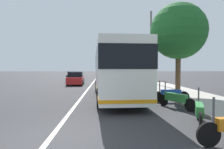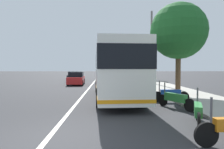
{
  "view_description": "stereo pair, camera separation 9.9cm",
  "coord_description": "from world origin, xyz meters",
  "px_view_note": "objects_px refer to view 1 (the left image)",
  "views": [
    {
      "loc": [
        -5.68,
        -1.55,
        2.01
      ],
      "look_at": [
        9.69,
        -2.11,
        1.5
      ],
      "focal_mm": 33.18,
      "sensor_mm": 36.0,
      "label": 1
    },
    {
      "loc": [
        -5.69,
        -1.65,
        2.01
      ],
      "look_at": [
        9.69,
        -2.11,
        1.5
      ],
      "focal_mm": 33.18,
      "sensor_mm": 36.0,
      "label": 2
    }
  ],
  "objects_px": {
    "car_behind_bus": "(107,74)",
    "roadside_tree_mid_block": "(178,31)",
    "coach_bus": "(115,68)",
    "car_far_distant": "(108,73)",
    "motorcycle_angled": "(176,99)",
    "car_ahead_same_lane": "(76,79)",
    "motorcycle_mid_row": "(199,112)",
    "roadside_tree_far_block": "(145,52)",
    "motorcycle_far_end": "(171,94)",
    "utility_pole": "(151,48)",
    "car_oncoming": "(75,76)"
  },
  "relations": [
    {
      "from": "car_ahead_same_lane",
      "to": "roadside_tree_mid_block",
      "type": "xyz_separation_m",
      "value": [
        -10.03,
        -8.49,
        3.81
      ]
    },
    {
      "from": "utility_pole",
      "to": "roadside_tree_mid_block",
      "type": "bearing_deg",
      "value": 177.3
    },
    {
      "from": "car_oncoming",
      "to": "utility_pole",
      "type": "height_order",
      "value": "utility_pole"
    },
    {
      "from": "coach_bus",
      "to": "motorcycle_mid_row",
      "type": "distance_m",
      "value": 7.3
    },
    {
      "from": "utility_pole",
      "to": "roadside_tree_far_block",
      "type": "bearing_deg",
      "value": -6.35
    },
    {
      "from": "motorcycle_mid_row",
      "to": "car_oncoming",
      "type": "relative_size",
      "value": 0.5
    },
    {
      "from": "motorcycle_mid_row",
      "to": "car_ahead_same_lane",
      "type": "height_order",
      "value": "car_ahead_same_lane"
    },
    {
      "from": "motorcycle_mid_row",
      "to": "roadside_tree_far_block",
      "type": "xyz_separation_m",
      "value": [
        26.82,
        -3.33,
        4.14
      ]
    },
    {
      "from": "car_ahead_same_lane",
      "to": "roadside_tree_far_block",
      "type": "xyz_separation_m",
      "value": [
        9.59,
        -9.99,
        3.9
      ]
    },
    {
      "from": "motorcycle_angled",
      "to": "car_behind_bus",
      "type": "height_order",
      "value": "car_behind_bus"
    },
    {
      "from": "motorcycle_angled",
      "to": "car_ahead_same_lane",
      "type": "distance_m",
      "value": 15.83
    },
    {
      "from": "motorcycle_mid_row",
      "to": "car_far_distant",
      "type": "xyz_separation_m",
      "value": [
        40.13,
        2.55,
        0.22
      ]
    },
    {
      "from": "roadside_tree_mid_block",
      "to": "roadside_tree_far_block",
      "type": "height_order",
      "value": "roadside_tree_mid_block"
    },
    {
      "from": "coach_bus",
      "to": "car_behind_bus",
      "type": "xyz_separation_m",
      "value": [
        27.47,
        0.13,
        -1.25
      ]
    },
    {
      "from": "coach_bus",
      "to": "car_far_distant",
      "type": "xyz_separation_m",
      "value": [
        33.47,
        -0.04,
        -1.27
      ]
    },
    {
      "from": "motorcycle_mid_row",
      "to": "car_oncoming",
      "type": "height_order",
      "value": "car_oncoming"
    },
    {
      "from": "coach_bus",
      "to": "motorcycle_mid_row",
      "type": "xyz_separation_m",
      "value": [
        -6.66,
        -2.59,
        -1.48
      ]
    },
    {
      "from": "motorcycle_far_end",
      "to": "car_oncoming",
      "type": "height_order",
      "value": "car_oncoming"
    },
    {
      "from": "car_oncoming",
      "to": "car_behind_bus",
      "type": "bearing_deg",
      "value": 153.52
    },
    {
      "from": "car_oncoming",
      "to": "roadside_tree_mid_block",
      "type": "height_order",
      "value": "roadside_tree_mid_block"
    },
    {
      "from": "motorcycle_angled",
      "to": "motorcycle_mid_row",
      "type": "bearing_deg",
      "value": 147.91
    },
    {
      "from": "car_ahead_same_lane",
      "to": "motorcycle_far_end",
      "type": "bearing_deg",
      "value": 28.04
    },
    {
      "from": "coach_bus",
      "to": "car_behind_bus",
      "type": "relative_size",
      "value": 2.62
    },
    {
      "from": "motorcycle_far_end",
      "to": "utility_pole",
      "type": "bearing_deg",
      "value": -95.22
    },
    {
      "from": "car_ahead_same_lane",
      "to": "utility_pole",
      "type": "xyz_separation_m",
      "value": [
        0.69,
        -9.0,
        3.7
      ]
    },
    {
      "from": "roadside_tree_far_block",
      "to": "motorcycle_far_end",
      "type": "bearing_deg",
      "value": 172.84
    },
    {
      "from": "coach_bus",
      "to": "utility_pole",
      "type": "xyz_separation_m",
      "value": [
        11.26,
        -4.94,
        2.45
      ]
    },
    {
      "from": "car_behind_bus",
      "to": "roadside_tree_far_block",
      "type": "bearing_deg",
      "value": -142.08
    },
    {
      "from": "utility_pole",
      "to": "car_ahead_same_lane",
      "type": "bearing_deg",
      "value": 94.36
    },
    {
      "from": "car_behind_bus",
      "to": "car_far_distant",
      "type": "bearing_deg",
      "value": -3.36
    },
    {
      "from": "car_far_distant",
      "to": "utility_pole",
      "type": "bearing_deg",
      "value": -166.69
    },
    {
      "from": "motorcycle_angled",
      "to": "car_behind_bus",
      "type": "distance_m",
      "value": 31.3
    },
    {
      "from": "car_behind_bus",
      "to": "utility_pole",
      "type": "height_order",
      "value": "utility_pole"
    },
    {
      "from": "car_behind_bus",
      "to": "car_ahead_same_lane",
      "type": "bearing_deg",
      "value": 165.18
    },
    {
      "from": "car_ahead_same_lane",
      "to": "roadside_tree_far_block",
      "type": "relative_size",
      "value": 0.63
    },
    {
      "from": "motorcycle_far_end",
      "to": "car_oncoming",
      "type": "xyz_separation_m",
      "value": [
        19.67,
        8.42,
        0.23
      ]
    },
    {
      "from": "car_far_distant",
      "to": "motorcycle_mid_row",
      "type": "bearing_deg",
      "value": -175.48
    },
    {
      "from": "motorcycle_mid_row",
      "to": "car_far_distant",
      "type": "height_order",
      "value": "car_far_distant"
    },
    {
      "from": "car_behind_bus",
      "to": "roadside_tree_mid_block",
      "type": "bearing_deg",
      "value": -172.11
    },
    {
      "from": "car_far_distant",
      "to": "utility_pole",
      "type": "height_order",
      "value": "utility_pole"
    },
    {
      "from": "car_ahead_same_lane",
      "to": "roadside_tree_mid_block",
      "type": "relative_size",
      "value": 0.63
    },
    {
      "from": "coach_bus",
      "to": "roadside_tree_far_block",
      "type": "xyz_separation_m",
      "value": [
        20.16,
        -5.93,
        2.65
      ]
    },
    {
      "from": "car_behind_bus",
      "to": "utility_pole",
      "type": "relative_size",
      "value": 0.46
    },
    {
      "from": "car_ahead_same_lane",
      "to": "utility_pole",
      "type": "height_order",
      "value": "utility_pole"
    },
    {
      "from": "car_ahead_same_lane",
      "to": "car_far_distant",
      "type": "height_order",
      "value": "car_ahead_same_lane"
    },
    {
      "from": "motorcycle_angled",
      "to": "utility_pole",
      "type": "height_order",
      "value": "utility_pole"
    },
    {
      "from": "motorcycle_angled",
      "to": "car_ahead_same_lane",
      "type": "height_order",
      "value": "car_ahead_same_lane"
    },
    {
      "from": "utility_pole",
      "to": "motorcycle_far_end",
      "type": "bearing_deg",
      "value": 172.28
    },
    {
      "from": "motorcycle_mid_row",
      "to": "motorcycle_angled",
      "type": "xyz_separation_m",
      "value": [
        2.97,
        -0.21,
        -0.0
      ]
    },
    {
      "from": "car_far_distant",
      "to": "roadside_tree_far_block",
      "type": "xyz_separation_m",
      "value": [
        -13.31,
        -5.89,
        3.92
      ]
    }
  ]
}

